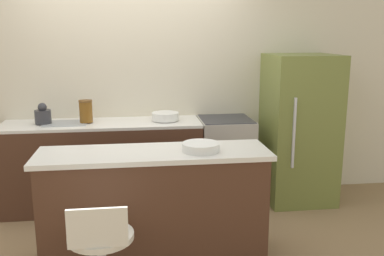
% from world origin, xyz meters
% --- Properties ---
extents(ground_plane, '(14.00, 14.00, 0.00)m').
position_xyz_m(ground_plane, '(0.00, 0.00, 0.00)').
color(ground_plane, '#8E704C').
extents(wall_back, '(8.00, 0.06, 2.60)m').
position_xyz_m(wall_back, '(0.00, 0.63, 1.30)').
color(wall_back, beige).
rests_on(wall_back, ground_plane).
extents(back_counter, '(2.08, 0.58, 0.94)m').
position_xyz_m(back_counter, '(-0.31, 0.31, 0.47)').
color(back_counter, '#4C2D1E').
rests_on(back_counter, ground_plane).
extents(kitchen_island, '(1.86, 0.55, 0.94)m').
position_xyz_m(kitchen_island, '(0.18, -0.88, 0.47)').
color(kitchen_island, '#4C2D1E').
rests_on(kitchen_island, ground_plane).
extents(oven_range, '(0.57, 0.59, 0.94)m').
position_xyz_m(oven_range, '(1.02, 0.31, 0.47)').
color(oven_range, '#B7B2A8').
rests_on(oven_range, ground_plane).
extents(refrigerator, '(0.72, 0.73, 1.63)m').
position_xyz_m(refrigerator, '(1.84, 0.25, 0.82)').
color(refrigerator, olive).
rests_on(refrigerator, ground_plane).
extents(stool_chair, '(0.45, 0.45, 0.79)m').
position_xyz_m(stool_chair, '(-0.21, -1.46, 0.38)').
color(stool_chair, '#B7B7BC').
rests_on(stool_chair, ground_plane).
extents(kettle, '(0.17, 0.17, 0.21)m').
position_xyz_m(kettle, '(-0.90, 0.32, 1.03)').
color(kettle, '#333338').
rests_on(kettle, back_counter).
extents(mixing_bowl, '(0.29, 0.29, 0.08)m').
position_xyz_m(mixing_bowl, '(0.36, 0.32, 0.98)').
color(mixing_bowl, white).
rests_on(mixing_bowl, back_counter).
extents(canister_jar, '(0.14, 0.14, 0.23)m').
position_xyz_m(canister_jar, '(-0.47, 0.32, 1.06)').
color(canister_jar, brown).
rests_on(canister_jar, back_counter).
extents(fruit_bowl, '(0.30, 0.30, 0.07)m').
position_xyz_m(fruit_bowl, '(0.55, -0.93, 0.97)').
color(fruit_bowl, white).
rests_on(fruit_bowl, kitchen_island).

